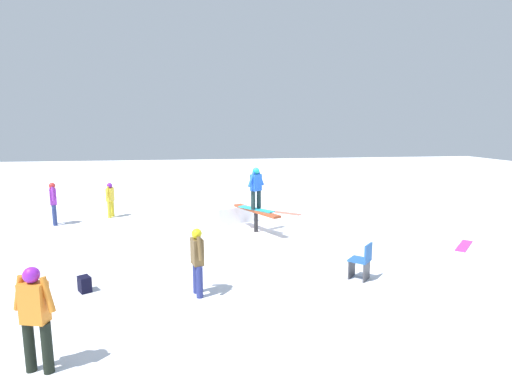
{
  "coord_description": "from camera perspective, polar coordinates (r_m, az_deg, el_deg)",
  "views": [
    {
      "loc": [
        13.0,
        -1.99,
        3.56
      ],
      "look_at": [
        0.0,
        0.0,
        1.37
      ],
      "focal_mm": 28.0,
      "sensor_mm": 36.0,
      "label": 1
    }
  ],
  "objects": [
    {
      "name": "snow_kicker_ramp",
      "position": [
        15.32,
        -4.54,
        -2.83
      ],
      "size": [
        2.27,
        2.13,
        0.62
      ],
      "primitive_type": "cube",
      "rotation": [
        0.0,
        0.0,
        0.45
      ],
      "color": "white",
      "rests_on": "ground"
    },
    {
      "name": "bystander_orange",
      "position": [
        6.75,
        -29.02,
        -14.99
      ],
      "size": [
        0.31,
        0.65,
        1.6
      ],
      "rotation": [
        0.0,
        0.0,
        4.42
      ],
      "color": "black",
      "rests_on": "ground"
    },
    {
      "name": "bystander_yellow",
      "position": [
        16.61,
        -20.1,
        -0.81
      ],
      "size": [
        0.6,
        0.28,
        1.37
      ],
      "rotation": [
        0.0,
        0.0,
        2.85
      ],
      "color": "gold",
      "rests_on": "ground"
    },
    {
      "name": "folding_chair",
      "position": [
        9.75,
        14.84,
        -9.68
      ],
      "size": [
        0.62,
        0.62,
        0.88
      ],
      "rotation": [
        0.0,
        0.0,
        5.52
      ],
      "color": "#3F3F44",
      "rests_on": "ground"
    },
    {
      "name": "loose_snowboard_magenta",
      "position": [
        13.55,
        27.57,
        -6.82
      ],
      "size": [
        1.14,
        1.14,
        0.02
      ],
      "primitive_type": "cube",
      "rotation": [
        0.0,
        0.0,
        5.5
      ],
      "color": "#C1309B",
      "rests_on": "ground"
    },
    {
      "name": "bystander_purple",
      "position": [
        16.13,
        -26.97,
        -1.18
      ],
      "size": [
        0.61,
        0.32,
        1.55
      ],
      "rotation": [
        0.0,
        0.0,
        0.36
      ],
      "color": "navy",
      "rests_on": "ground"
    },
    {
      "name": "rail_feature",
      "position": [
        13.47,
        -0.0,
        -3.01
      ],
      "size": [
        2.29,
        1.29,
        0.77
      ],
      "rotation": [
        0.0,
        0.0,
        0.45
      ],
      "color": "black",
      "rests_on": "ground"
    },
    {
      "name": "ground_plane",
      "position": [
        13.62,
        -0.0,
        -5.69
      ],
      "size": [
        60.0,
        60.0,
        0.0
      ],
      "primitive_type": "plane",
      "color": "white"
    },
    {
      "name": "bystander_brown",
      "position": [
        8.55,
        -8.39,
        -9.34
      ],
      "size": [
        0.64,
        0.29,
        1.46
      ],
      "rotation": [
        0.0,
        0.0,
        3.4
      ],
      "color": "navy",
      "rests_on": "ground"
    },
    {
      "name": "main_rider_on_rail",
      "position": [
        13.31,
        -0.0,
        0.48
      ],
      "size": [
        1.31,
        1.11,
        1.42
      ],
      "rotation": [
        0.0,
        0.0,
        0.66
      ],
      "color": "#21B4D1",
      "rests_on": "rail_feature"
    },
    {
      "name": "loose_snowboard_coral",
      "position": [
        16.51,
        3.91,
        -2.98
      ],
      "size": [
        1.18,
        1.37,
        0.02
      ],
      "primitive_type": "cube",
      "rotation": [
        0.0,
        0.0,
        0.9
      ],
      "color": "#E16D59",
      "rests_on": "ground"
    },
    {
      "name": "backpack_on_snow",
      "position": [
        9.61,
        -23.29,
        -11.99
      ],
      "size": [
        0.37,
        0.35,
        0.34
      ],
      "primitive_type": "cube",
      "rotation": [
        0.0,
        0.0,
        0.56
      ],
      "color": "black",
      "rests_on": "ground"
    }
  ]
}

